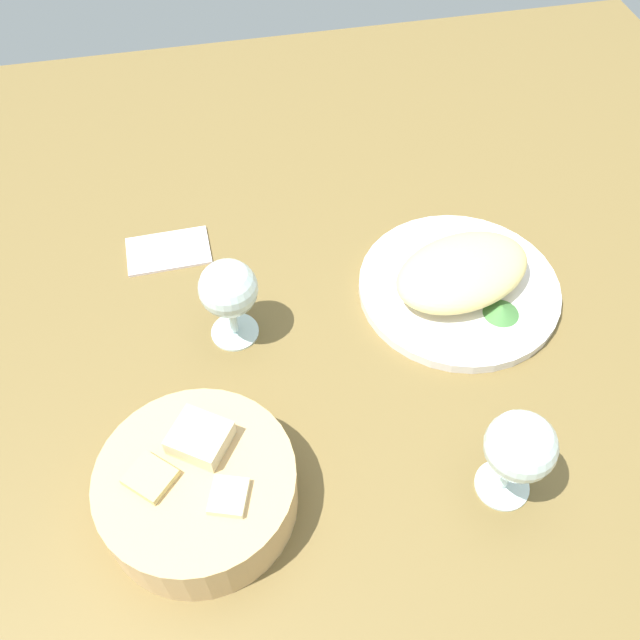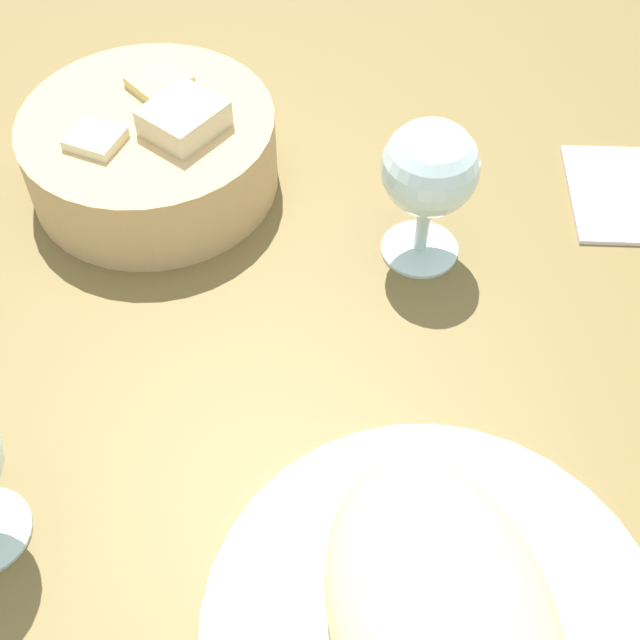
% 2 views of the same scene
% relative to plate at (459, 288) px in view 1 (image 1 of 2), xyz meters
% --- Properties ---
extents(ground_plane, '(1.40, 1.40, 0.02)m').
position_rel_plate_xyz_m(ground_plane, '(0.14, 0.03, -0.02)').
color(ground_plane, brown).
extents(plate, '(0.26, 0.26, 0.01)m').
position_rel_plate_xyz_m(plate, '(0.00, 0.00, 0.00)').
color(plate, white).
rests_on(plate, ground_plane).
extents(omelette, '(0.21, 0.16, 0.05)m').
position_rel_plate_xyz_m(omelette, '(0.00, -0.00, 0.03)').
color(omelette, '#EBD481').
rests_on(omelette, plate).
extents(lettuce_garnish, '(0.04, 0.04, 0.01)m').
position_rel_plate_xyz_m(lettuce_garnish, '(-0.03, 0.06, 0.01)').
color(lettuce_garnish, '#437B3A').
rests_on(lettuce_garnish, plate).
extents(bread_basket, '(0.20, 0.20, 0.08)m').
position_rel_plate_xyz_m(bread_basket, '(0.35, 0.22, 0.03)').
color(bread_basket, tan).
rests_on(bread_basket, ground_plane).
extents(wine_glass_near, '(0.07, 0.07, 0.12)m').
position_rel_plate_xyz_m(wine_glass_near, '(0.29, 0.01, 0.07)').
color(wine_glass_near, silver).
rests_on(wine_glass_near, ground_plane).
extents(wine_glass_far, '(0.07, 0.07, 0.12)m').
position_rel_plate_xyz_m(wine_glass_far, '(0.04, 0.26, 0.07)').
color(wine_glass_far, silver).
rests_on(wine_glass_far, ground_plane).
extents(folded_napkin, '(0.11, 0.07, 0.01)m').
position_rel_plate_xyz_m(folded_napkin, '(0.36, -0.15, -0.00)').
color(folded_napkin, white).
rests_on(folded_napkin, ground_plane).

